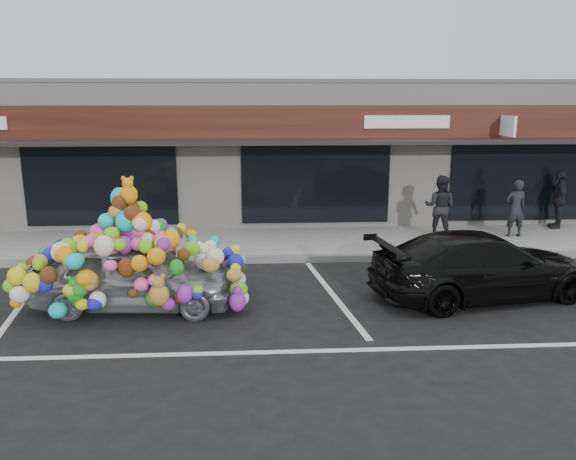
{
  "coord_description": "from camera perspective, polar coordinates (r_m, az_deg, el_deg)",
  "views": [
    {
      "loc": [
        1.31,
        -10.27,
        3.85
      ],
      "look_at": [
        1.98,
        1.4,
        1.05
      ],
      "focal_mm": 35.0,
      "sensor_mm": 36.0,
      "label": 1
    }
  ],
  "objects": [
    {
      "name": "pedestrian_a",
      "position": [
        16.21,
        22.1,
        2.06
      ],
      "size": [
        0.56,
        0.37,
        1.54
      ],
      "primitive_type": "imported",
      "rotation": [
        0.0,
        0.0,
        3.14
      ],
      "color": "#242329",
      "rests_on": "sidewalk"
    },
    {
      "name": "pedestrian_b",
      "position": [
        15.41,
        15.17,
        2.29
      ],
      "size": [
        1.02,
        0.95,
        1.68
      ],
      "primitive_type": "imported",
      "rotation": [
        0.0,
        0.0,
        2.63
      ],
      "color": "black",
      "rests_on": "sidewalk"
    },
    {
      "name": "kerb",
      "position": [
        13.38,
        -8.77,
        -3.08
      ],
      "size": [
        26.0,
        0.18,
        0.16
      ],
      "primitive_type": "cube",
      "color": "slate",
      "rests_on": "ground"
    },
    {
      "name": "pedestrian_c",
      "position": [
        17.76,
        25.79,
        2.82
      ],
      "size": [
        1.04,
        0.63,
        1.66
      ],
      "primitive_type": "imported",
      "rotation": [
        0.0,
        0.0,
        4.46
      ],
      "color": "#242227",
      "rests_on": "sidewalk"
    },
    {
      "name": "shop_building",
      "position": [
        18.83,
        -7.32,
        8.22
      ],
      "size": [
        24.0,
        7.2,
        4.31
      ],
      "color": "beige",
      "rests_on": "ground"
    },
    {
      "name": "ground",
      "position": [
        11.04,
        -9.95,
        -7.14
      ],
      "size": [
        90.0,
        90.0,
        0.0
      ],
      "primitive_type": "plane",
      "color": "black",
      "rests_on": "ground"
    },
    {
      "name": "parking_stripe_left",
      "position": [
        12.03,
        -25.26,
        -6.52
      ],
      "size": [
        0.73,
        4.37,
        0.01
      ],
      "primitive_type": "cube",
      "rotation": [
        0.0,
        0.0,
        0.14
      ],
      "color": "silver",
      "rests_on": "ground"
    },
    {
      "name": "lane_line",
      "position": [
        8.87,
        1.56,
        -12.21
      ],
      "size": [
        14.0,
        0.12,
        0.01
      ],
      "primitive_type": "cube",
      "color": "silver",
      "rests_on": "ground"
    },
    {
      "name": "black_sedan",
      "position": [
        11.56,
        19.16,
        -3.42
      ],
      "size": [
        2.59,
        4.68,
        1.28
      ],
      "primitive_type": "imported",
      "rotation": [
        0.0,
        0.0,
        1.76
      ],
      "color": "black",
      "rests_on": "ground"
    },
    {
      "name": "parking_stripe_mid",
      "position": [
        11.25,
        4.57,
        -6.56
      ],
      "size": [
        0.73,
        4.37,
        0.01
      ],
      "primitive_type": "cube",
      "rotation": [
        0.0,
        0.0,
        0.14
      ],
      "color": "silver",
      "rests_on": "ground"
    },
    {
      "name": "toy_car",
      "position": [
        10.73,
        -15.35,
        -3.58
      ],
      "size": [
        2.75,
        4.11,
        2.34
      ],
      "rotation": [
        0.0,
        0.0,
        1.51
      ],
      "color": "#999CA3",
      "rests_on": "ground"
    },
    {
      "name": "sidewalk",
      "position": [
        14.82,
        -8.24,
        -1.43
      ],
      "size": [
        26.0,
        3.0,
        0.15
      ],
      "primitive_type": "cube",
      "color": "gray",
      "rests_on": "ground"
    }
  ]
}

